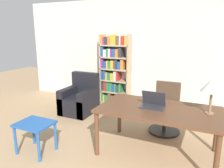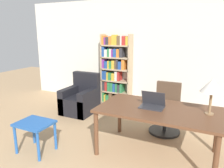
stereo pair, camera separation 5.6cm
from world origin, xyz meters
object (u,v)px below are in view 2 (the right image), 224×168
Objects in this scene: side_table_blue at (35,128)px; bookshelf at (115,70)px; laptop at (152,104)px; armchair at (81,100)px; desk at (158,114)px; office_chair at (166,111)px; table_lamp at (212,86)px.

side_table_blue is 2.80m from bookshelf.
laptop is 2.31m from armchair.
desk is 1.95× the size of armchair.
office_chair is at bearing 86.59° from laptop.
side_table_blue is 0.30× the size of bookshelf.
armchair is at bearing 161.60° from table_lamp.
laptop is 0.94m from office_chair.
laptop is at bearing -174.84° from table_lamp.
table_lamp reaches higher than office_chair.
bookshelf reaches higher than side_table_blue.
office_chair is 2.38m from side_table_blue.
desk is 3.48× the size of table_lamp.
side_table_blue is (-1.66, -0.81, -0.39)m from laptop.
office_chair is (-0.05, 0.87, -0.27)m from desk.
desk is 1.89× the size of office_chair.
desk is 0.91m from office_chair.
bookshelf is at bearing 129.97° from desk.
side_table_blue is at bearing -160.34° from table_lamp.
bookshelf is at bearing 145.40° from office_chair.
table_lamp is 3.10m from armchair.
bookshelf is (0.12, 2.76, 0.49)m from side_table_blue.
laptop is 0.38× the size of office_chair.
office_chair is 1.75× the size of side_table_blue.
laptop is 2.49m from bookshelf.
bookshelf is at bearing 141.49° from table_lamp.
office_chair is at bearing -4.60° from armchair.
office_chair is at bearing 93.60° from desk.
office_chair is at bearing 134.49° from table_lamp.
table_lamp reaches higher than desk.
armchair is (-2.12, 1.03, -0.38)m from desk.
table_lamp is at bearing -18.40° from armchair.
table_lamp is 3.02m from bookshelf.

